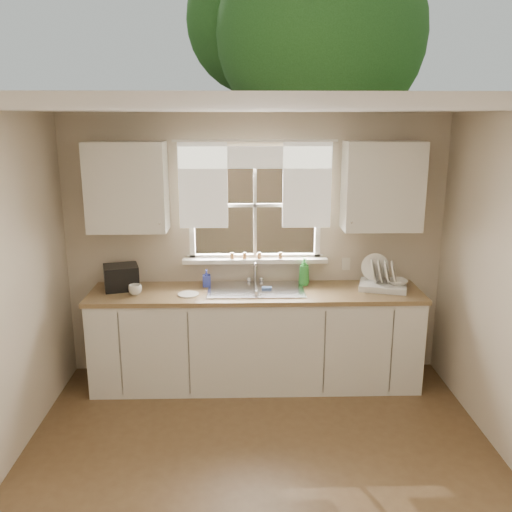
{
  "coord_description": "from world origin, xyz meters",
  "views": [
    {
      "loc": [
        -0.12,
        -3.04,
        2.45
      ],
      "look_at": [
        0.0,
        1.65,
        1.25
      ],
      "focal_mm": 38.0,
      "sensor_mm": 36.0,
      "label": 1
    }
  ],
  "objects_px": {
    "cup": "(135,290)",
    "black_appliance": "(121,277)",
    "soap_bottle_a": "(304,271)",
    "dish_rack": "(382,281)"
  },
  "relations": [
    {
      "from": "cup",
      "to": "dish_rack",
      "type": "bearing_deg",
      "value": 21.37
    },
    {
      "from": "soap_bottle_a",
      "to": "black_appliance",
      "type": "bearing_deg",
      "value": 168.0
    },
    {
      "from": "cup",
      "to": "black_appliance",
      "type": "xyz_separation_m",
      "value": [
        -0.16,
        0.18,
        0.07
      ]
    },
    {
      "from": "soap_bottle_a",
      "to": "black_appliance",
      "type": "distance_m",
      "value": 1.71
    },
    {
      "from": "dish_rack",
      "to": "black_appliance",
      "type": "xyz_separation_m",
      "value": [
        -2.42,
        0.06,
        0.04
      ]
    },
    {
      "from": "soap_bottle_a",
      "to": "black_appliance",
      "type": "height_order",
      "value": "soap_bottle_a"
    },
    {
      "from": "cup",
      "to": "black_appliance",
      "type": "bearing_deg",
      "value": 149.41
    },
    {
      "from": "dish_rack",
      "to": "cup",
      "type": "height_order",
      "value": "dish_rack"
    },
    {
      "from": "black_appliance",
      "to": "soap_bottle_a",
      "type": "bearing_deg",
      "value": -13.41
    },
    {
      "from": "soap_bottle_a",
      "to": "cup",
      "type": "relative_size",
      "value": 2.25
    }
  ]
}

